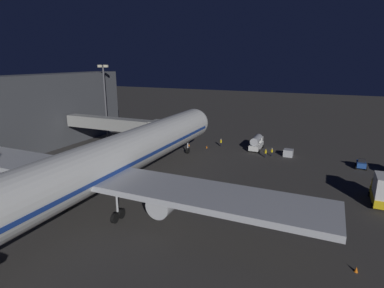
# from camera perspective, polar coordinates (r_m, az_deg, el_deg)

# --- Properties ---
(ground_plane) EXTENTS (320.00, 320.00, 0.00)m
(ground_plane) POSITION_cam_1_polar(r_m,az_deg,el_deg) (52.60, -8.55, -6.54)
(ground_plane) COLOR #383533
(airliner_at_gate) EXTENTS (58.11, 69.45, 18.65)m
(airliner_at_gate) POSITION_cam_1_polar(r_m,az_deg,el_deg) (42.35, -16.83, -3.91)
(airliner_at_gate) COLOR silver
(airliner_at_gate) RESTS_ON ground_plane
(jet_bridge) EXTENTS (24.74, 3.40, 7.54)m
(jet_bridge) POSITION_cam_1_polar(r_m,az_deg,el_deg) (67.79, -12.66, 3.43)
(jet_bridge) COLOR #9E9E99
(jet_bridge) RESTS_ON ground_plane
(apron_floodlight_mast) EXTENTS (2.90, 0.50, 18.13)m
(apron_floodlight_mast) POSITION_cam_1_polar(r_m,az_deg,el_deg) (82.71, -15.58, 8.43)
(apron_floodlight_mast) COLOR #59595E
(apron_floodlight_mast) RESTS_ON ground_plane
(cargo_truck_aft) EXTENTS (2.36, 5.84, 4.29)m
(cargo_truck_aft) POSITION_cam_1_polar(r_m,az_deg,el_deg) (50.16, 31.24, -7.15)
(cargo_truck_aft) COLOR yellow
(cargo_truck_aft) RESTS_ON ground_plane
(baggage_tug_lead) EXTENTS (1.86, 2.62, 1.95)m
(baggage_tug_lead) POSITION_cam_1_polar(r_m,az_deg,el_deg) (65.18, 28.46, -3.26)
(baggage_tug_lead) COLOR #234C9E
(baggage_tug_lead) RESTS_ON ground_plane
(fuel_tanker) EXTENTS (2.46, 5.71, 3.15)m
(fuel_tanker) POSITION_cam_1_polar(r_m,az_deg,el_deg) (70.57, 11.68, 0.30)
(fuel_tanker) COLOR silver
(fuel_tanker) RESTS_ON ground_plane
(baggage_container_mid_row) EXTENTS (1.86, 1.84, 1.45)m
(baggage_container_mid_row) POSITION_cam_1_polar(r_m,az_deg,el_deg) (67.46, 17.14, -1.56)
(baggage_container_mid_row) COLOR #B7BABF
(baggage_container_mid_row) RESTS_ON ground_plane
(ground_crew_near_nose_gear) EXTENTS (0.40, 0.40, 1.70)m
(ground_crew_near_nose_gear) POSITION_cam_1_polar(r_m,az_deg,el_deg) (66.57, 14.35, -1.38)
(ground_crew_near_nose_gear) COLOR black
(ground_crew_near_nose_gear) RESTS_ON ground_plane
(ground_crew_by_belt_loader) EXTENTS (0.40, 0.40, 1.80)m
(ground_crew_by_belt_loader) POSITION_cam_1_polar(r_m,az_deg,el_deg) (65.35, 13.28, -1.57)
(ground_crew_by_belt_loader) COLOR black
(ground_crew_by_belt_loader) RESTS_ON ground_plane
(ground_crew_marshaller_fwd) EXTENTS (0.40, 0.40, 1.83)m
(ground_crew_marshaller_fwd) POSITION_cam_1_polar(r_m,az_deg,el_deg) (72.01, 5.30, 0.32)
(ground_crew_marshaller_fwd) COLOR black
(ground_crew_marshaller_fwd) RESTS_ON ground_plane
(traffic_cone_nose_port) EXTENTS (0.36, 0.36, 0.55)m
(traffic_cone_nose_port) POSITION_cam_1_polar(r_m,az_deg,el_deg) (70.62, 2.70, -0.55)
(traffic_cone_nose_port) COLOR orange
(traffic_cone_nose_port) RESTS_ON ground_plane
(traffic_cone_nose_starboard) EXTENTS (0.36, 0.36, 0.55)m
(traffic_cone_nose_starboard) POSITION_cam_1_polar(r_m,az_deg,el_deg) (72.27, -0.55, -0.17)
(traffic_cone_nose_starboard) COLOR orange
(traffic_cone_nose_starboard) RESTS_ON ground_plane
(traffic_cone_wingtip_svc_side) EXTENTS (0.36, 0.36, 0.55)m
(traffic_cone_wingtip_svc_side) POSITION_cam_1_polar(r_m,az_deg,el_deg) (34.98, 27.76, -19.58)
(traffic_cone_wingtip_svc_side) COLOR orange
(traffic_cone_wingtip_svc_side) RESTS_ON ground_plane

